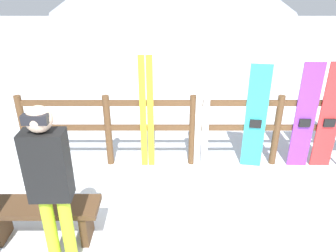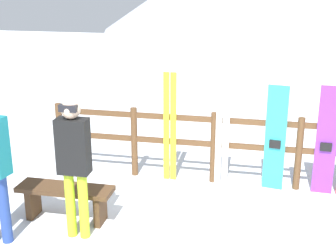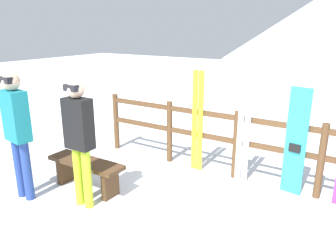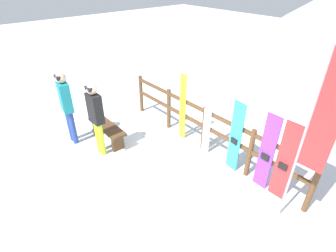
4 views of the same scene
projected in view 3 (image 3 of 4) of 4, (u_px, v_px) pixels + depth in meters
ground_plane at (180, 231)px, 3.89m from camera, size 40.00×40.00×0.00m
fence at (236, 139)px, 5.10m from camera, size 5.03×0.10×1.09m
bench at (86, 168)px, 4.80m from camera, size 1.23×0.36×0.46m
person_teal at (17, 126)px, 4.36m from camera, size 0.42×0.27×1.77m
person_black at (79, 134)px, 4.16m from camera, size 0.37×0.22×1.70m
ski_pair_yellow at (197, 122)px, 5.34m from camera, size 0.20×0.02×1.68m
ski_pair_white at (244, 133)px, 4.95m from camera, size 0.19×0.02×1.57m
snowboard_cyan at (296, 143)px, 4.56m from camera, size 0.30×0.09×1.56m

